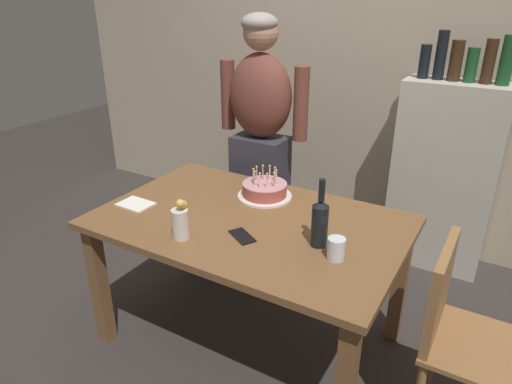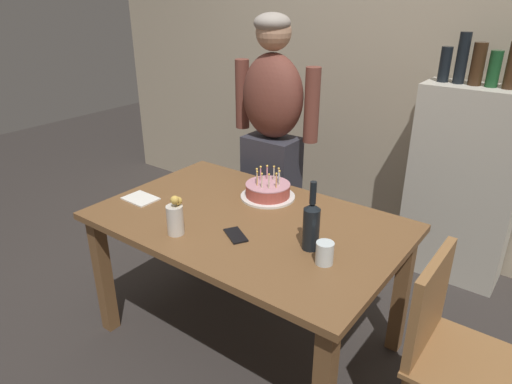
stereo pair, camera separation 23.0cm
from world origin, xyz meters
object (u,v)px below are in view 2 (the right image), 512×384
birthday_cake (268,191)px  wine_bottle (311,224)px  napkin_stack (141,199)px  dining_chair (449,345)px  person_man_bearded (272,144)px  cell_phone (236,235)px  water_glass_near (325,253)px  flower_vase (175,218)px

birthday_cake → wine_bottle: bearing=-35.2°
napkin_stack → dining_chair: bearing=4.7°
person_man_bearded → dining_chair: size_ratio=1.90×
cell_phone → dining_chair: size_ratio=0.17×
person_man_bearded → dining_chair: person_man_bearded is taller
water_glass_near → wine_bottle: wine_bottle is taller
cell_phone → water_glass_near: bearing=36.5°
flower_vase → person_man_bearded: bearing=99.6°
cell_phone → napkin_stack: 0.66m
flower_vase → birthday_cake: bearing=79.3°
cell_phone → flower_vase: flower_vase is taller
cell_phone → dining_chair: (0.95, 0.14, -0.23)m
water_glass_near → person_man_bearded: size_ratio=0.06×
water_glass_near → cell_phone: 0.44m
water_glass_near → dining_chair: size_ratio=0.11×
water_glass_near → cell_phone: bearing=-174.2°
flower_vase → dining_chair: bearing=13.3°
birthday_cake → wine_bottle: size_ratio=0.94×
napkin_stack → person_man_bearded: person_man_bearded is taller
birthday_cake → flower_vase: 0.59m
dining_chair → birthday_cake: bearing=74.5°
napkin_stack → flower_vase: flower_vase is taller
water_glass_near → flower_vase: flower_vase is taller
wine_bottle → flower_vase: wine_bottle is taller
water_glass_near → napkin_stack: (-1.10, -0.04, -0.04)m
napkin_stack → dining_chair: 1.64m
napkin_stack → person_man_bearded: bearing=73.6°
birthday_cake → cell_phone: birthday_cake is taller
napkin_stack → birthday_cake: bearing=38.7°
birthday_cake → cell_phone: (0.13, -0.43, -0.04)m
cell_phone → person_man_bearded: person_man_bearded is taller
napkin_stack → person_man_bearded: (0.26, 0.87, 0.13)m
flower_vase → person_man_bearded: 1.04m
water_glass_near → napkin_stack: size_ratio=0.55×
cell_phone → napkin_stack: bearing=-149.5°
birthday_cake → napkin_stack: 0.69m
water_glass_near → flower_vase: bearing=-164.2°
water_glass_near → flower_vase: (-0.67, -0.19, 0.03)m
water_glass_near → cell_phone: water_glass_near is taller
person_man_bearded → dining_chair: bearing=151.4°
flower_vase → water_glass_near: bearing=15.8°
napkin_stack → water_glass_near: bearing=2.1°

